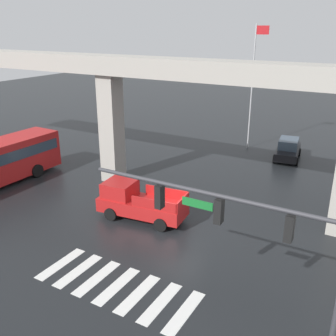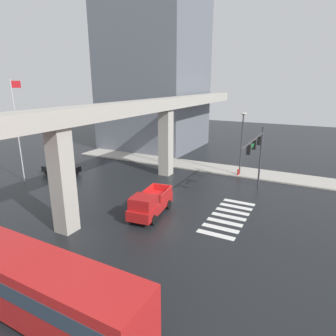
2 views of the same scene
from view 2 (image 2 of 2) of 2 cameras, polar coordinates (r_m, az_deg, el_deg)
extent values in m
plane|color=black|center=(26.28, -0.51, -6.95)|extent=(120.00, 120.00, 0.00)
cube|color=silver|center=(21.51, 9.28, -12.75)|extent=(0.55, 2.80, 0.01)
cube|color=silver|center=(22.44, 10.19, -11.50)|extent=(0.55, 2.80, 0.01)
cube|color=silver|center=(23.38, 11.03, -10.35)|extent=(0.55, 2.80, 0.01)
cube|color=silver|center=(24.34, 11.79, -9.28)|extent=(0.55, 2.80, 0.01)
cube|color=silver|center=(25.31, 12.49, -8.30)|extent=(0.55, 2.80, 0.01)
cube|color=silver|center=(26.29, 13.14, -7.38)|extent=(0.55, 2.80, 0.01)
cube|color=silver|center=(27.27, 13.74, -6.53)|extent=(0.55, 2.80, 0.01)
cube|color=#ADA89E|center=(26.37, -8.46, 11.34)|extent=(55.69, 1.99, 1.20)
cube|color=#ADA89E|center=(21.58, -19.94, -2.49)|extent=(1.30, 1.30, 7.57)
cube|color=#ADA89E|center=(33.47, -0.43, 4.96)|extent=(1.30, 1.30, 7.57)
cube|color=#ADA89E|center=(37.83, 5.76, 0.43)|extent=(4.00, 36.00, 0.15)
cube|color=red|center=(23.97, -3.35, -7.32)|extent=(5.28, 2.46, 0.80)
cube|color=red|center=(22.43, -4.92, -6.71)|extent=(1.88, 1.93, 0.90)
cube|color=#3F5160|center=(22.05, -5.45, -7.15)|extent=(0.29, 1.67, 0.77)
cube|color=red|center=(24.36, -0.38, -5.11)|extent=(2.65, 0.40, 0.60)
cube|color=red|center=(25.01, -4.12, -4.57)|extent=(2.65, 0.40, 0.60)
cube|color=red|center=(25.83, -1.08, -3.84)|extent=(0.29, 1.75, 0.60)
cylinder|color=black|center=(22.49, -2.89, -10.10)|extent=(0.79, 0.36, 0.76)
cylinder|color=black|center=(23.22, -7.02, -9.33)|extent=(0.79, 0.36, 0.76)
cylinder|color=black|center=(25.14, 0.05, -7.12)|extent=(0.79, 0.36, 0.76)
cylinder|color=black|center=(25.79, -3.71, -6.53)|extent=(0.79, 0.36, 0.76)
cube|color=red|center=(15.06, -23.54, -20.74)|extent=(2.66, 10.84, 2.70)
cube|color=#2D3D4C|center=(14.79, -23.76, -19.26)|extent=(2.69, 10.30, 0.76)
cube|color=#2D3D4C|center=(11.88, -5.00, -28.80)|extent=(2.25, 0.11, 1.49)
cylinder|color=black|center=(14.30, -7.78, -27.69)|extent=(0.36, 0.96, 0.96)
cylinder|color=black|center=(18.32, -26.10, -18.27)|extent=(0.36, 0.96, 0.96)
cube|color=black|center=(36.61, -20.13, -0.13)|extent=(2.34, 4.50, 0.64)
cube|color=#384756|center=(36.49, -20.36, 0.94)|extent=(1.79, 2.42, 0.76)
cylinder|color=black|center=(36.53, -17.62, -0.45)|extent=(0.33, 0.67, 0.64)
cylinder|color=black|center=(35.24, -19.28, -1.21)|extent=(0.33, 0.67, 0.64)
cylinder|color=black|center=(38.16, -20.83, -0.06)|extent=(0.33, 0.67, 0.64)
cylinder|color=black|center=(36.93, -22.52, -0.77)|extent=(0.33, 0.67, 0.64)
cylinder|color=#38383D|center=(31.16, 17.62, 2.03)|extent=(0.18, 0.18, 6.20)
cylinder|color=#38383D|center=(26.50, 16.38, 5.26)|extent=(8.60, 0.14, 0.14)
cube|color=black|center=(29.20, 17.38, 5.12)|extent=(0.24, 0.32, 0.84)
sphere|color=red|center=(29.16, 17.42, 5.62)|extent=(0.17, 0.17, 0.17)
cube|color=black|center=(27.08, 16.50, 4.36)|extent=(0.24, 0.32, 0.84)
sphere|color=red|center=(27.03, 16.55, 4.90)|extent=(0.17, 0.17, 0.17)
cube|color=black|center=(24.97, 15.48, 3.46)|extent=(0.24, 0.32, 0.84)
sphere|color=red|center=(24.91, 15.53, 4.05)|extent=(0.17, 0.17, 0.17)
cube|color=#19722D|center=(26.33, 16.18, 4.21)|extent=(1.10, 0.04, 0.28)
cylinder|color=#38383D|center=(34.22, 14.15, 4.23)|extent=(0.16, 0.16, 7.00)
ellipsoid|color=beige|center=(33.68, 14.58, 10.25)|extent=(0.44, 0.70, 0.24)
cylinder|color=#38383D|center=(37.33, 0.40, 5.70)|extent=(0.16, 0.16, 7.00)
ellipsoid|color=beige|center=(36.83, 0.41, 11.24)|extent=(0.44, 0.70, 0.24)
cylinder|color=red|center=(34.63, 13.55, -0.98)|extent=(0.24, 0.24, 0.70)
sphere|color=red|center=(34.52, 13.60, -0.37)|extent=(0.22, 0.22, 0.22)
cylinder|color=silver|center=(34.28, -27.31, 6.11)|extent=(0.12, 0.12, 10.74)
cube|color=red|center=(34.23, -27.64, 14.31)|extent=(1.10, 0.04, 0.70)
camera|label=1|loc=(30.68, 38.85, 13.24)|focal=41.39mm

